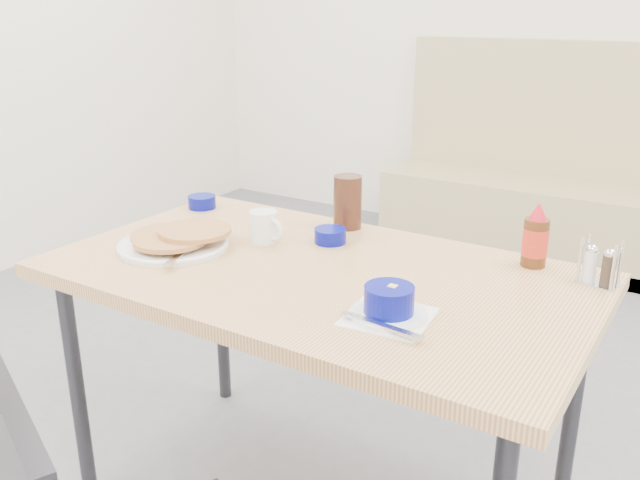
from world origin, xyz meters
The scene contains 11 objects.
wall_back centered at (0.00, 2.97, 1.40)m, with size 5.00×0.06×2.80m, color #EEE4CE.
booth_bench centered at (0.00, 2.78, 0.35)m, with size 1.90×0.56×1.22m.
dining_table centered at (0.00, 0.25, 0.70)m, with size 1.40×0.80×0.76m.
pancake_plate centered at (-0.42, 0.17, 0.78)m, with size 0.31×0.31×0.06m.
coffee_mug centered at (-0.24, 0.34, 0.81)m, with size 0.12×0.08×0.09m.
grits_setting centered at (0.29, 0.09, 0.79)m, with size 0.22×0.20×0.08m.
creamer_bowl centered at (-0.63, 0.51, 0.78)m, with size 0.09×0.09×0.04m.
butter_bowl centered at (-0.08, 0.44, 0.78)m, with size 0.09×0.09×0.04m.
amber_tumbler centered at (-0.11, 0.59, 0.84)m, with size 0.09×0.09×0.16m, color #381D12.
condiment_caddy centered at (0.64, 0.53, 0.80)m, with size 0.11×0.07×0.12m.
syrup_bottle centered at (0.47, 0.57, 0.83)m, with size 0.07×0.07×0.17m.
Camera 1 is at (0.89, -1.13, 1.41)m, focal length 38.00 mm.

